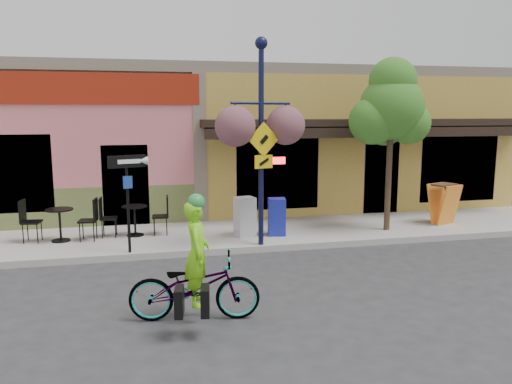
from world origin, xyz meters
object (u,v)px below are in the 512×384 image
cyclist_rider (197,269)px  newspaper_box_grey (245,217)px  bicycle (194,287)px  lamp_post (261,144)px  newspaper_box_blue (277,217)px  one_way_sign (128,204)px  building (215,138)px  street_tree (390,144)px

cyclist_rider → newspaper_box_grey: bearing=-11.9°
bicycle → lamp_post: bearing=-19.6°
lamp_post → newspaper_box_grey: 2.05m
newspaper_box_blue → newspaper_box_grey: 0.79m
lamp_post → newspaper_box_blue: (0.58, 0.78, -1.85)m
cyclist_rider → one_way_sign: bearing=25.9°
lamp_post → newspaper_box_blue: size_ratio=5.04×
newspaper_box_blue → newspaper_box_grey: bearing=-178.8°
building → street_tree: 7.10m
one_way_sign → street_tree: (6.43, 0.71, 1.14)m
newspaper_box_blue → street_tree: (2.93, -0.07, 1.74)m
cyclist_rider → building: bearing=-1.2°
newspaper_box_blue → street_tree: size_ratio=0.21×
building → newspaper_box_grey: 6.18m
newspaper_box_grey → lamp_post: bearing=-90.7°
newspaper_box_blue → one_way_sign: bearing=-158.7°
building → newspaper_box_blue: 6.32m
newspaper_box_grey → bicycle: bearing=-124.1°
one_way_sign → cyclist_rider: bearing=-90.3°
lamp_post → newspaper_box_blue: lamp_post is taller
building → bicycle: 10.66m
building → newspaper_box_grey: (-0.14, -5.97, -1.62)m
building → lamp_post: bearing=-89.6°
building → lamp_post: (0.05, -6.85, 0.21)m
one_way_sign → street_tree: 6.57m
cyclist_rider → newspaper_box_blue: (2.41, 4.29, -0.19)m
newspaper_box_grey → street_tree: street_tree is taller
cyclist_rider → newspaper_box_blue: cyclist_rider is taller
cyclist_rider → newspaper_box_grey: (1.63, 4.39, -0.17)m
bicycle → newspaper_box_grey: bearing=-12.4°
bicycle → street_tree: size_ratio=0.45×
one_way_sign → bicycle: bearing=-91.1°
one_way_sign → newspaper_box_blue: size_ratio=2.30×
one_way_sign → newspaper_box_blue: bearing=-5.2°
lamp_post → newspaper_box_blue: 2.09m
bicycle → newspaper_box_grey: 4.70m
lamp_post → one_way_sign: size_ratio=2.19×
newspaper_box_blue → street_tree: 3.41m
street_tree → bicycle: bearing=-141.9°
cyclist_rider → newspaper_box_blue: size_ratio=1.75×
building → street_tree: street_tree is taller
newspaper_box_blue → street_tree: street_tree is taller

